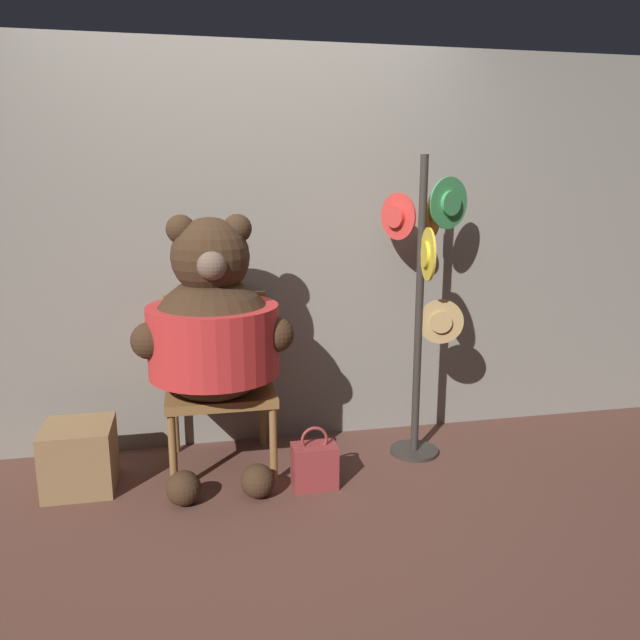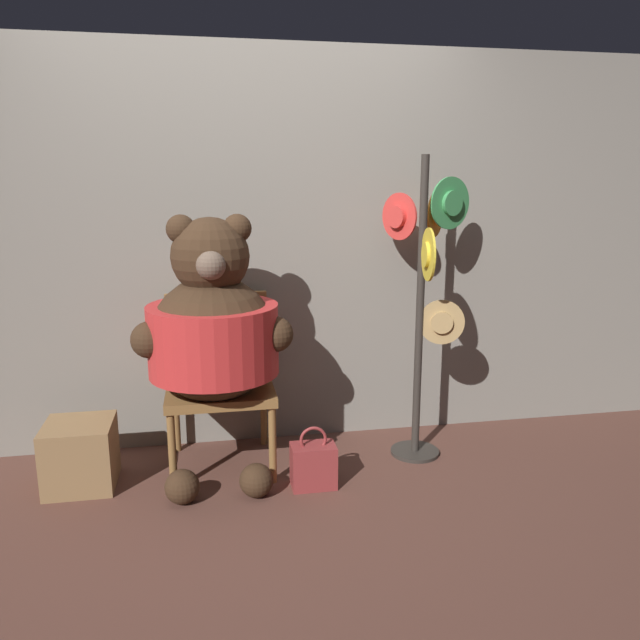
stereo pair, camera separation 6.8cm
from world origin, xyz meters
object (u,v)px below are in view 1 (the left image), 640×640
at_px(teddy_bear, 213,331).
at_px(chair, 219,374).
at_px(hat_display_rack, 425,282).
at_px(handbag_on_ground, 314,465).

bearing_deg(teddy_bear, chair, 81.84).
relative_size(hat_display_rack, handbag_on_ground, 5.11).
distance_m(chair, hat_display_rack, 1.25).
height_order(chair, handbag_on_ground, chair).
relative_size(chair, hat_display_rack, 0.55).
xyz_separation_m(chair, handbag_on_ground, (0.46, -0.42, -0.39)).
xyz_separation_m(teddy_bear, handbag_on_ground, (0.48, -0.24, -0.68)).
height_order(hat_display_rack, handbag_on_ground, hat_display_rack).
distance_m(teddy_bear, hat_display_rack, 1.19).
height_order(chair, teddy_bear, teddy_bear).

